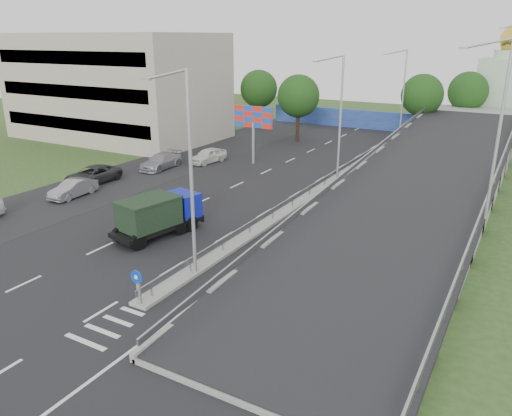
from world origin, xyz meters
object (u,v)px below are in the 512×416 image
Objects in this scene: church at (507,89)px; parked_car_c at (92,175)px; lamp_post_near at (188,165)px; parked_car_e at (208,156)px; billboard at (253,120)px; parked_car_d at (161,161)px; lamp_post_mid at (338,112)px; dump_truck at (159,214)px; parked_car_b at (73,189)px; lamp_post_far at (402,90)px; sign_bollard at (138,287)px.

church reaches higher than parked_car_c.
parked_car_e is at bearing 123.01° from lamp_post_near.
parked_car_d is (-6.49, -5.84, -3.49)m from billboard.
church is at bearing 73.78° from lamp_post_mid.
parked_car_b is at bearing 176.97° from dump_truck.
lamp_post_near is at bearing -24.33° from parked_car_b.
lamp_post_far is 1.83× the size of billboard.
dump_truck is at bearing -52.81° from parked_car_d.
church is at bearing 58.74° from parked_car_b.
lamp_post_mid is 14.08m from parked_car_e.
dump_truck is 16.65m from parked_car_d.
parked_car_e is (-23.02, -33.80, -4.60)m from church.
lamp_post_near is (0.11, 3.83, 4.77)m from sign_bollard.
billboard reaches higher than sign_bollard.
dump_truck is 1.45× the size of parked_car_e.
church is at bearing 53.56° from parked_car_d.
parked_car_d is (-15.49, 19.99, -0.34)m from sign_bollard.
sign_bollard is 8.69m from dump_truck.
billboard is (-9.11, 2.00, -1.62)m from lamp_post_mid.
dump_truck is at bearing 124.14° from sign_bollard.
lamp_post_far is 17.15m from church.
dump_truck is 11.17m from parked_car_b.
parked_car_d is 4.73m from parked_car_e.
lamp_post_mid is 2.41× the size of parked_car_e.
parked_car_b is 0.79× the size of parked_car_c.
parked_car_c is (-17.35, 9.52, -5.10)m from lamp_post_near.
lamp_post_near is 17.70m from parked_car_b.
church is 52.92m from dump_truck.
parked_car_e is at bearing 127.24° from dump_truck.
parked_car_d is at bearing 127.77° from sign_bollard.
parked_car_c is at bearing -103.55° from parked_car_e.
billboard is 9.40m from parked_car_d.
parked_car_d is (-25.49, -37.84, -4.61)m from church.
church reaches higher than lamp_post_far.
lamp_post_near is 1.83× the size of billboard.
church is 3.44× the size of parked_car_b.
dump_truck is (-4.98, -36.64, -4.41)m from lamp_post_far.
lamp_post_near reaches higher than dump_truck.
parked_car_b is 3.72m from parked_car_c.
lamp_post_far is 1.67× the size of dump_truck.
sign_bollard is 21.80m from parked_car_c.
sign_bollard is at bearing -90.14° from lamp_post_far.
lamp_post_mid is 20.91m from parked_car_c.
church reaches higher than parked_car_e.
parked_car_d is (0.18, 10.02, 0.04)m from parked_car_b.
parked_car_b is at bearing -93.49° from parked_car_d.
dump_truck is (-4.87, 7.18, 0.37)m from sign_bollard.
billboard is at bearing 113.93° from dump_truck.
parked_car_d is at bearing 141.10° from dump_truck.
sign_bollard is at bearing -90.26° from lamp_post_mid.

